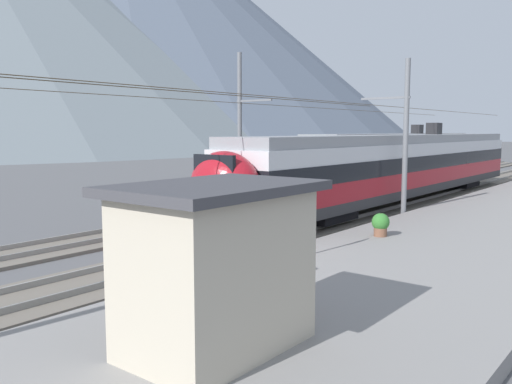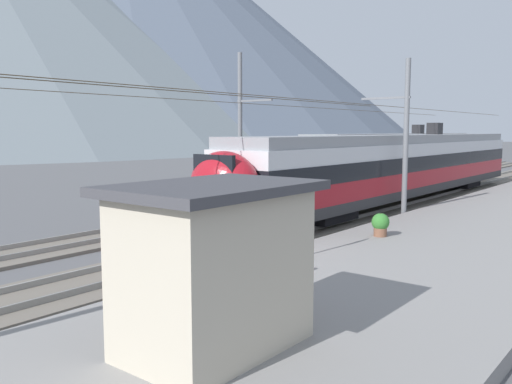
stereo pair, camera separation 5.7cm
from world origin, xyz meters
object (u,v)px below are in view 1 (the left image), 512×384
catenary_mast_far_side (242,128)px  passenger_walking (253,248)px  train_near_platform (400,165)px  potted_plant_platform_edge (381,223)px  train_far_track (395,156)px  platform_sign (305,201)px  handbag_beside_passenger (268,276)px  platform_shelter (217,266)px  catenary_mast_mid (402,136)px

catenary_mast_far_side → passenger_walking: size_ratio=27.89×
train_near_platform → potted_plant_platform_edge: size_ratio=37.05×
train_near_platform → train_far_track: same height
potted_plant_platform_edge → platform_sign: bearing=173.9°
handbag_beside_passenger → platform_shelter: platform_shelter is taller
train_near_platform → potted_plant_platform_edge: train_near_platform is taller
potted_plant_platform_edge → platform_shelter: 11.01m
train_near_platform → handbag_beside_passenger: 18.10m
catenary_mast_mid → passenger_walking: 14.17m
passenger_walking → platform_sign: bearing=13.0°
passenger_walking → train_far_track: bearing=17.7°
train_far_track → platform_shelter: bearing=-161.1°
platform_sign → platform_shelter: (-6.58, -2.55, -0.20)m
train_far_track → potted_plant_platform_edge: (-20.69, -8.66, -1.38)m
catenary_mast_mid → platform_sign: catenary_mast_mid is taller
platform_sign → potted_plant_platform_edge: (4.18, -0.44, -1.18)m
train_near_platform → catenary_mast_mid: 5.05m
train_near_platform → catenary_mast_mid: size_ratio=0.64×
catenary_mast_far_side → platform_shelter: bearing=-141.4°
train_far_track → catenary_mast_mid: (-14.49, -6.70, 1.62)m
catenary_mast_mid → platform_shelter: bearing=-166.5°
platform_sign → platform_shelter: size_ratio=0.65×
passenger_walking → platform_shelter: bearing=-151.1°
train_far_track → handbag_beside_passenger: 29.10m
catenary_mast_mid → platform_shelter: 17.55m
platform_sign → passenger_walking: 3.54m
train_near_platform → platform_shelter: train_near_platform is taller
catenary_mast_mid → passenger_walking: size_ratio=27.89×
catenary_mast_mid → handbag_beside_passenger: (-13.14, -2.27, -3.32)m
catenary_mast_far_side → passenger_walking: bearing=-139.3°
train_far_track → potted_plant_platform_edge: train_far_track is taller
potted_plant_platform_edge → passenger_walking: bearing=-177.4°
train_far_track → handbag_beside_passenger: train_far_track is taller
catenary_mast_mid → potted_plant_platform_edge: size_ratio=57.59×
passenger_walking → handbag_beside_passenger: size_ratio=4.38×
passenger_walking → potted_plant_platform_edge: passenger_walking is taller
train_far_track → handbag_beside_passenger: (-27.63, -8.98, -1.70)m
catenary_mast_mid → handbag_beside_passenger: catenary_mast_mid is taller
platform_sign → handbag_beside_passenger: (-2.77, -0.76, -1.51)m
train_near_platform → train_far_track: (10.11, 4.77, -0.01)m
platform_sign → catenary_mast_far_side: bearing=47.6°
catenary_mast_mid → platform_sign: (-10.37, -1.52, -1.81)m
platform_shelter → platform_sign: bearing=21.2°
handbag_beside_passenger → platform_shelter: (-3.82, -1.79, 1.30)m
catenary_mast_mid → platform_sign: size_ratio=21.08×
platform_sign → platform_shelter: platform_shelter is taller
train_near_platform → catenary_mast_far_side: catenary_mast_far_side is taller
train_far_track → potted_plant_platform_edge: 22.47m
platform_shelter → train_far_track: bearing=18.9°
platform_shelter → catenary_mast_mid: bearing=13.5°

